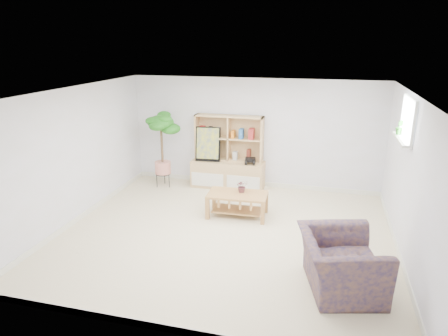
% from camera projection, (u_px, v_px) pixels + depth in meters
% --- Properties ---
extents(floor, '(5.50, 5.00, 0.01)m').
position_uv_depth(floor, '(226.00, 234.00, 6.80)').
color(floor, beige).
rests_on(floor, ground).
extents(ceiling, '(5.50, 5.00, 0.01)m').
position_uv_depth(ceiling, '(226.00, 92.00, 6.07)').
color(ceiling, white).
rests_on(ceiling, walls).
extents(walls, '(5.51, 5.01, 2.40)m').
position_uv_depth(walls, '(226.00, 167.00, 6.44)').
color(walls, white).
rests_on(walls, floor).
extents(baseboard, '(5.50, 5.00, 0.10)m').
position_uv_depth(baseboard, '(226.00, 231.00, 6.79)').
color(baseboard, white).
rests_on(baseboard, floor).
extents(window, '(0.10, 0.98, 0.68)m').
position_uv_depth(window, '(409.00, 119.00, 6.10)').
color(window, silver).
rests_on(window, walls).
extents(window_sill, '(0.14, 1.00, 0.04)m').
position_uv_depth(window_sill, '(402.00, 139.00, 6.21)').
color(window_sill, white).
rests_on(window_sill, walls).
extents(storage_unit, '(1.61, 0.54, 1.61)m').
position_uv_depth(storage_unit, '(228.00, 152.00, 8.75)').
color(storage_unit, tan).
rests_on(storage_unit, floor).
extents(poster, '(0.56, 0.17, 0.76)m').
position_uv_depth(poster, '(208.00, 144.00, 8.73)').
color(poster, yellow).
rests_on(poster, storage_unit).
extents(toy_truck, '(0.34, 0.25, 0.17)m').
position_uv_depth(toy_truck, '(250.00, 161.00, 8.57)').
color(toy_truck, black).
rests_on(toy_truck, storage_unit).
extents(coffee_table, '(1.11, 0.63, 0.45)m').
position_uv_depth(coffee_table, '(237.00, 205.00, 7.45)').
color(coffee_table, '#A1683B').
rests_on(coffee_table, floor).
extents(table_plant, '(0.28, 0.26, 0.24)m').
position_uv_depth(table_plant, '(242.00, 186.00, 7.41)').
color(table_plant, '#1D5923').
rests_on(table_plant, coffee_table).
extents(floor_tree, '(0.77, 0.77, 1.68)m').
position_uv_depth(floor_tree, '(162.00, 150.00, 8.79)').
color(floor_tree, '#216F1C').
rests_on(floor_tree, floor).
extents(armchair, '(1.25, 1.36, 0.85)m').
position_uv_depth(armchair, '(341.00, 260.00, 5.19)').
color(armchair, '#12174C').
rests_on(armchair, floor).
extents(sill_plant, '(0.17, 0.15, 0.25)m').
position_uv_depth(sill_plant, '(400.00, 127.00, 6.40)').
color(sill_plant, '#216F1C').
rests_on(sill_plant, window_sill).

